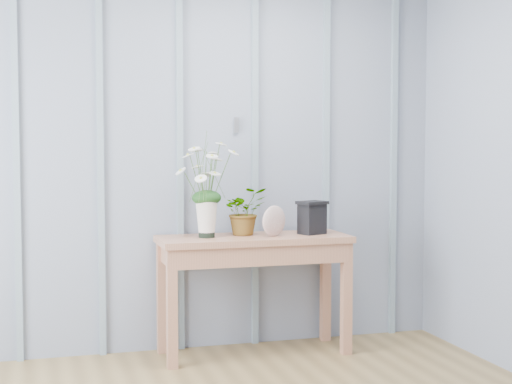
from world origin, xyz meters
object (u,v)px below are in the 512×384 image
object	(u,v)px
sideboard	(254,254)
daisy_vase	(206,173)
felt_disc_vessel	(274,221)
carved_box	(312,217)

from	to	relation	value
sideboard	daisy_vase	bearing A→B (deg)	178.43
daisy_vase	felt_disc_vessel	bearing A→B (deg)	-9.52
sideboard	felt_disc_vessel	world-z (taller)	felt_disc_vessel
daisy_vase	carved_box	size ratio (longest dim) A/B	2.99
carved_box	daisy_vase	bearing A→B (deg)	178.29
sideboard	felt_disc_vessel	bearing A→B (deg)	-28.30
sideboard	carved_box	distance (m)	0.45
sideboard	daisy_vase	distance (m)	0.59
felt_disc_vessel	carved_box	world-z (taller)	carved_box
sideboard	daisy_vase	size ratio (longest dim) A/B	1.89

